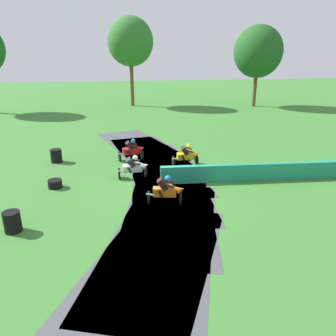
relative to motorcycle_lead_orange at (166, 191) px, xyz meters
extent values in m
plane|color=#38752D|center=(0.46, 2.35, -0.66)|extent=(120.00, 120.00, 0.00)
cube|color=#47474C|center=(-1.39, -4.68, -0.66)|extent=(7.18, 9.87, 0.01)
cube|color=#47474C|center=(-0.48, -2.42, -0.66)|extent=(6.26, 9.88, 0.01)
cube|color=#47474C|center=(0.12, -0.06, -0.66)|extent=(5.24, 9.74, 0.01)
cube|color=#47474C|center=(0.43, 2.35, -0.66)|extent=(4.13, 9.43, 0.01)
cube|color=#47474C|center=(0.42, 4.78, -0.66)|extent=(4.16, 9.44, 0.01)
cube|color=#47474C|center=(0.11, 7.19, -0.66)|extent=(5.27, 9.74, 0.01)
cube|color=#47474C|center=(-0.51, 9.54, -0.66)|extent=(6.29, 9.88, 0.01)
cube|color=#1E8466|center=(6.23, 1.99, -0.21)|extent=(12.35, 1.06, 0.90)
cylinder|color=black|center=(0.62, -0.06, -0.36)|extent=(0.20, 0.67, 0.67)
cylinder|color=black|center=(-0.76, 0.18, -0.36)|extent=(0.20, 0.67, 0.67)
cube|color=orange|center=(-0.07, 0.02, -0.07)|extent=(1.04, 0.49, 0.43)
ellipsoid|color=orange|center=(0.10, -0.04, 0.19)|extent=(0.49, 0.38, 0.27)
cone|color=orange|center=(0.60, -0.11, 0.05)|extent=(0.44, 0.39, 0.44)
cylinder|color=#B2B2B7|center=(-0.68, 0.02, -0.16)|extent=(0.42, 0.16, 0.17)
cube|color=#331919|center=(-0.16, -0.01, 0.31)|extent=(0.54, 0.34, 0.60)
sphere|color=#1E7FE0|center=(0.05, -0.08, 0.59)|extent=(0.26, 0.26, 0.26)
cylinder|color=#331919|center=(0.15, 0.12, 0.36)|extent=(0.44, 0.15, 0.24)
cylinder|color=#331919|center=(0.09, -0.24, 0.32)|extent=(0.44, 0.15, 0.24)
cylinder|color=#331919|center=(-0.22, 0.23, -0.02)|extent=(0.29, 0.14, 0.42)
cylinder|color=#331919|center=(-0.28, -0.13, -0.07)|extent=(0.29, 0.14, 0.42)
cylinder|color=black|center=(-0.59, 3.45, -0.38)|extent=(0.12, 0.76, 0.76)
cylinder|color=black|center=(-1.98, 3.40, -0.38)|extent=(0.12, 0.76, 0.76)
cube|color=silver|center=(-1.28, 3.33, -0.09)|extent=(1.01, 0.43, 0.47)
ellipsoid|color=silver|center=(-1.10, 3.26, 0.15)|extent=(0.45, 0.36, 0.32)
cone|color=silver|center=(-0.60, 3.32, 0.02)|extent=(0.40, 0.42, 0.48)
cylinder|color=#B2B2B7|center=(-1.88, 3.22, -0.21)|extent=(0.41, 0.15, 0.18)
cube|color=#28282D|center=(-1.36, 3.21, 0.27)|extent=(0.50, 0.47, 0.63)
sphere|color=white|center=(-1.13, 3.13, 0.54)|extent=(0.26, 0.26, 0.26)
cylinder|color=#28282D|center=(-1.08, 3.38, 0.35)|extent=(0.43, 0.17, 0.24)
cylinder|color=#28282D|center=(-1.07, 3.04, 0.24)|extent=(0.43, 0.17, 0.24)
cylinder|color=#28282D|center=(-1.47, 3.49, -0.02)|extent=(0.27, 0.24, 0.42)
cylinder|color=#28282D|center=(-1.45, 3.15, -0.13)|extent=(0.27, 0.24, 0.42)
cylinder|color=black|center=(2.57, 4.98, -0.37)|extent=(0.13, 0.74, 0.73)
cylinder|color=black|center=(1.17, 4.90, -0.37)|extent=(0.13, 0.74, 0.73)
cube|color=yellow|center=(1.87, 4.87, -0.08)|extent=(1.02, 0.43, 0.46)
ellipsoid|color=yellow|center=(2.06, 4.81, 0.17)|extent=(0.46, 0.36, 0.30)
cone|color=yellow|center=(2.55, 4.88, 0.04)|extent=(0.41, 0.40, 0.47)
cylinder|color=#B2B2B7|center=(1.28, 4.74, -0.19)|extent=(0.41, 0.15, 0.18)
cube|color=#331919|center=(1.80, 4.76, 0.29)|extent=(0.51, 0.44, 0.62)
sphere|color=yellow|center=(2.02, 4.71, 0.56)|extent=(0.26, 0.26, 0.26)
cylinder|color=#331919|center=(2.07, 4.95, 0.36)|extent=(0.43, 0.17, 0.24)
cylinder|color=#331919|center=(2.09, 4.60, 0.27)|extent=(0.43, 0.17, 0.24)
cylinder|color=#331919|center=(1.68, 5.02, -0.02)|extent=(0.27, 0.21, 0.42)
cylinder|color=#331919|center=(1.70, 4.68, -0.11)|extent=(0.27, 0.21, 0.42)
cylinder|color=black|center=(-0.53, 6.48, -0.37)|extent=(0.19, 0.70, 0.69)
cylinder|color=black|center=(-1.91, 6.28, -0.37)|extent=(0.19, 0.70, 0.69)
cube|color=red|center=(-1.21, 6.33, -0.07)|extent=(1.04, 0.49, 0.44)
ellipsoid|color=red|center=(-1.03, 6.31, 0.19)|extent=(0.48, 0.38, 0.28)
cone|color=red|center=(-0.54, 6.41, 0.05)|extent=(0.43, 0.40, 0.45)
cylinder|color=#B2B2B7|center=(-1.79, 6.14, -0.17)|extent=(0.42, 0.17, 0.17)
cube|color=#331919|center=(-1.28, 6.25, 0.31)|extent=(0.53, 0.41, 0.61)
sphere|color=#1E7FE0|center=(-1.06, 6.24, 0.58)|extent=(0.26, 0.26, 0.26)
cylinder|color=#331919|center=(-1.03, 6.46, 0.36)|extent=(0.43, 0.18, 0.24)
cylinder|color=#331919|center=(-0.98, 6.11, 0.30)|extent=(0.43, 0.18, 0.24)
cylinder|color=#331919|center=(-1.42, 6.47, -0.02)|extent=(0.27, 0.20, 0.42)
cylinder|color=#331919|center=(-1.36, 6.12, -0.08)|extent=(0.27, 0.20, 0.42)
cylinder|color=black|center=(-5.98, -1.31, -0.56)|extent=(0.62, 0.62, 0.20)
cylinder|color=black|center=(-5.98, -1.31, -0.36)|extent=(0.62, 0.62, 0.20)
cylinder|color=black|center=(-5.98, -1.31, -0.16)|extent=(0.62, 0.62, 0.20)
cylinder|color=black|center=(-5.98, -1.31, 0.04)|extent=(0.62, 0.62, 0.20)
cylinder|color=black|center=(-5.13, 2.69, -0.56)|extent=(0.67, 0.67, 0.20)
cylinder|color=black|center=(-5.13, 2.69, -0.36)|extent=(0.67, 0.67, 0.20)
cylinder|color=black|center=(-5.69, 6.69, -0.56)|extent=(0.66, 0.66, 0.20)
cylinder|color=black|center=(-5.69, 6.69, -0.36)|extent=(0.66, 0.66, 0.20)
cylinder|color=black|center=(-5.69, 6.69, -0.16)|extent=(0.66, 0.66, 0.20)
cylinder|color=black|center=(-5.69, 6.69, 0.04)|extent=(0.66, 0.66, 0.20)
cylinder|color=brown|center=(0.04, 27.43, 1.90)|extent=(0.44, 0.44, 5.12)
ellipsoid|color=#2D6B28|center=(0.04, 27.43, 6.70)|extent=(5.28, 5.28, 5.54)
cylinder|color=brown|center=(14.53, 24.74, 1.28)|extent=(0.44, 0.44, 3.88)
ellipsoid|color=#1E511E|center=(14.53, 24.74, 5.60)|extent=(5.59, 5.59, 5.87)
camera|label=1|loc=(-1.93, -12.58, 5.68)|focal=34.43mm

